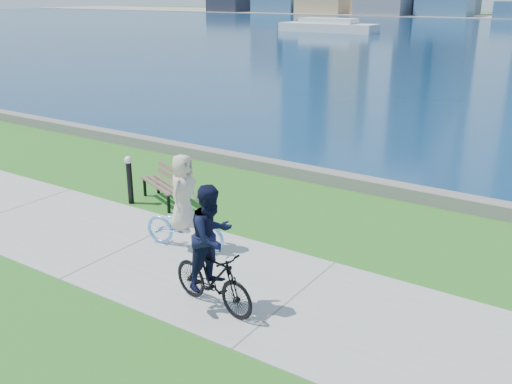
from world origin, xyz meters
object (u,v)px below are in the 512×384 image
Objects in this scene: bollard_lamp at (129,177)px; cyclist_man at (212,258)px; cyclist_woman at (184,214)px; park_bench at (166,182)px.

bollard_lamp is 0.57× the size of cyclist_man.
bollard_lamp is at bearing 55.93° from cyclist_woman.
cyclist_man reaches higher than park_bench.
park_bench is 0.87× the size of cyclist_woman.
cyclist_man is (4.90, -2.91, 0.23)m from bollard_lamp.
cyclist_woman is at bearing 59.21° from cyclist_man.
cyclist_woman is 0.92× the size of cyclist_man.
cyclist_woman is at bearing -17.18° from park_bench.
cyclist_man is (4.20, -3.47, 0.41)m from park_bench.
bollard_lamp is at bearing -118.21° from park_bench.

